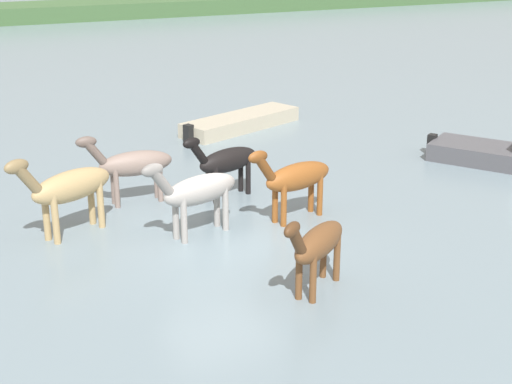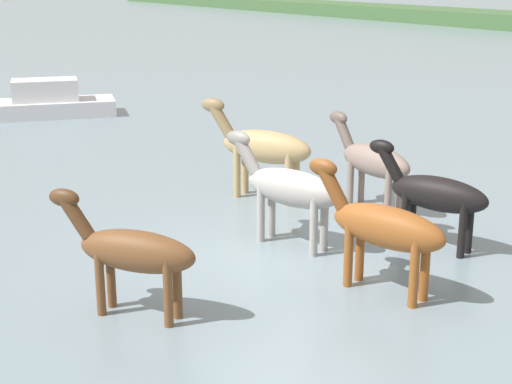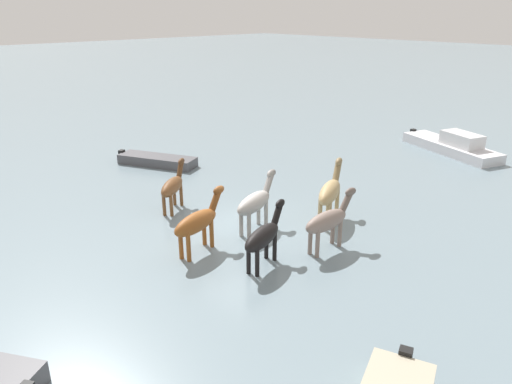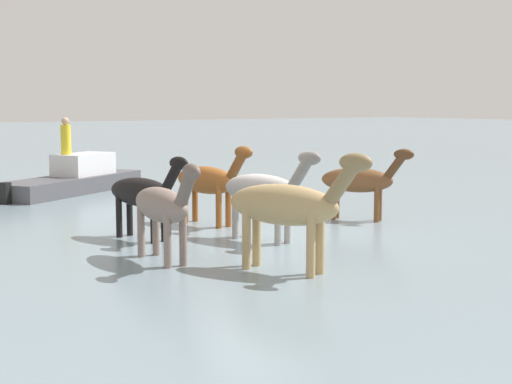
{
  "view_description": "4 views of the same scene",
  "coord_description": "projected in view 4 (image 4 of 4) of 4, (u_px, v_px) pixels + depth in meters",
  "views": [
    {
      "loc": [
        -5.87,
        -14.19,
        6.53
      ],
      "look_at": [
        0.85,
        -0.26,
        1.04
      ],
      "focal_mm": 51.86,
      "sensor_mm": 36.0,
      "label": 1
    },
    {
      "loc": [
        9.82,
        -7.55,
        4.8
      ],
      "look_at": [
        -0.51,
        -0.25,
        1.04
      ],
      "focal_mm": 53.46,
      "sensor_mm": 36.0,
      "label": 2
    },
    {
      "loc": [
        10.32,
        11.49,
        7.38
      ],
      "look_at": [
        -0.82,
        -0.17,
        1.18
      ],
      "focal_mm": 33.58,
      "sensor_mm": 36.0,
      "label": 3
    },
    {
      "loc": [
        -12.91,
        8.94,
        2.85
      ],
      "look_at": [
        0.55,
        -0.07,
        0.92
      ],
      "focal_mm": 52.22,
      "sensor_mm": 36.0,
      "label": 4
    }
  ],
  "objects": [
    {
      "name": "person_spotter_bow",
      "position": [
        66.0,
        137.0,
        23.82
      ],
      "size": [
        0.32,
        0.32,
        1.19
      ],
      "color": "yellow",
      "rests_on": "boat_dinghy_port"
    },
    {
      "name": "boat_dinghy_port",
      "position": [
        73.0,
        182.0,
        23.99
      ],
      "size": [
        4.46,
        5.72,
        1.37
      ],
      "rotation": [
        0.0,
        0.0,
        5.28
      ],
      "color": "#4C4C51",
      "rests_on": "ground_plane"
    },
    {
      "name": "horse_lead",
      "position": [
        163.0,
        206.0,
        13.33
      ],
      "size": [
        2.39,
        0.59,
        1.87
      ],
      "rotation": [
        0.0,
        0.0,
        3.12
      ],
      "color": "gray",
      "rests_on": "ground_plane"
    },
    {
      "name": "ground_plane",
      "position": [
        268.0,
        237.0,
        15.93
      ],
      "size": [
        206.45,
        206.45,
        0.0
      ],
      "primitive_type": "plane",
      "color": "gray"
    },
    {
      "name": "horse_dun_straggler",
      "position": [
        264.0,
        190.0,
        15.36
      ],
      "size": [
        2.49,
        1.07,
        1.93
      ],
      "rotation": [
        0.0,
        0.0,
        3.41
      ],
      "color": "#9E9993",
      "rests_on": "ground_plane"
    },
    {
      "name": "horse_gray_outer",
      "position": [
        209.0,
        181.0,
        17.43
      ],
      "size": [
        2.47,
        0.99,
        1.91
      ],
      "rotation": [
        0.0,
        0.0,
        3.37
      ],
      "color": "brown",
      "rests_on": "ground_plane"
    },
    {
      "name": "horse_rear_stallion",
      "position": [
        288.0,
        206.0,
        12.53
      ],
      "size": [
        2.59,
        1.5,
        2.07
      ],
      "rotation": [
        0.0,
        0.0,
        3.57
      ],
      "color": "tan",
      "rests_on": "ground_plane"
    },
    {
      "name": "horse_pinto_flank",
      "position": [
        143.0,
        193.0,
        15.56
      ],
      "size": [
        2.32,
        1.02,
        1.8
      ],
      "rotation": [
        0.0,
        0.0,
        3.43
      ],
      "color": "black",
      "rests_on": "ground_plane"
    },
    {
      "name": "horse_mid_herd",
      "position": [
        360.0,
        181.0,
        18.17
      ],
      "size": [
        2.09,
        1.58,
        1.78
      ],
      "rotation": [
        0.0,
        0.0,
        3.74
      ],
      "color": "brown",
      "rests_on": "ground_plane"
    }
  ]
}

